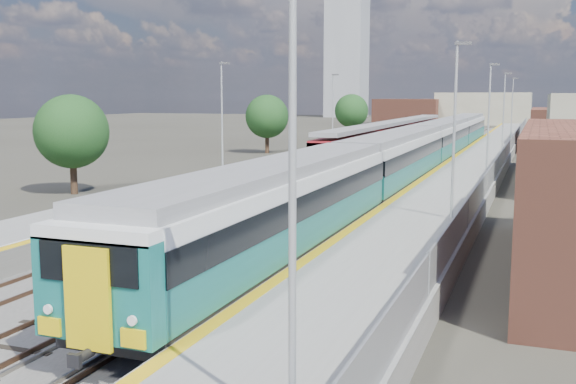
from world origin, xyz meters
The scene contains 11 objects.
ground centered at (0.00, 50.00, 0.00)m, with size 320.00×320.00×0.00m, color #47443A.
ballast_bed centered at (-2.25, 52.50, 0.03)m, with size 10.50×155.00×0.06m, color #565451.
tracks centered at (-1.65, 54.18, 0.11)m, with size 8.96×160.00×0.17m.
platform_right centered at (5.28, 52.49, 0.54)m, with size 4.70×155.00×8.52m.
platform_left centered at (-9.05, 52.49, 0.52)m, with size 4.30×155.00×8.52m.
buildings centered at (-18.12, 138.60, 10.70)m, with size 72.00×185.50×40.00m.
green_train centered at (1.50, 45.33, 2.31)m, with size 2.99×83.05×3.29m.
red_train centered at (-5.50, 68.64, 1.97)m, with size 2.64×53.66×3.34m.
tree_a centered at (-17.85, 27.98, 4.00)m, with size 4.69×4.69×6.36m.
tree_b centered at (-17.97, 61.01, 4.03)m, with size 4.72×4.72×6.40m.
tree_c centered at (-15.61, 87.46, 4.12)m, with size 4.83×4.83×6.54m.
Camera 1 is at (10.01, -7.31, 6.24)m, focal length 42.00 mm.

